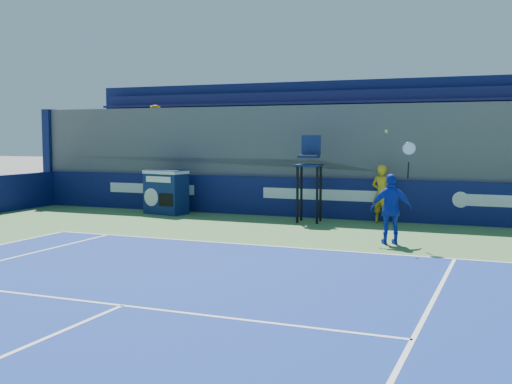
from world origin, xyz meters
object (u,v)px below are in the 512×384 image
at_px(match_clock, 166,191).
at_px(umpire_chair, 309,169).
at_px(tennis_player, 391,209).
at_px(ball_person, 382,194).

xyz_separation_m(match_clock, umpire_chair, (4.75, -0.12, 0.79)).
distance_m(umpire_chair, tennis_player, 4.13).
relative_size(match_clock, umpire_chair, 0.58).
xyz_separation_m(match_clock, tennis_player, (7.60, -3.03, 0.08)).
bearing_deg(umpire_chair, match_clock, 178.50).
height_order(umpire_chair, tennis_player, tennis_player).
relative_size(ball_person, match_clock, 1.15).
height_order(ball_person, match_clock, ball_person).
xyz_separation_m(ball_person, match_clock, (-6.70, -0.42, -0.09)).
height_order(match_clock, tennis_player, tennis_player).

